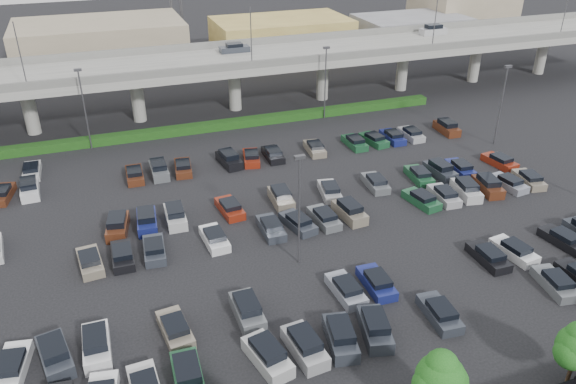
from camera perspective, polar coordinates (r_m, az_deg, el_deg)
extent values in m
plane|color=black|center=(56.09, -1.81, -2.67)|extent=(280.00, 280.00, 0.00)
cube|color=gray|center=(82.12, -9.02, 12.67)|extent=(150.00, 13.00, 1.10)
cube|color=slate|center=(75.92, -8.10, 12.29)|extent=(150.00, 0.50, 1.00)
cube|color=slate|center=(87.82, -9.93, 14.32)|extent=(150.00, 0.50, 1.00)
cylinder|color=gray|center=(82.37, -24.77, 7.61)|extent=(1.80, 1.80, 6.70)
cube|color=slate|center=(81.46, -25.22, 9.68)|extent=(2.60, 9.75, 0.50)
cylinder|color=gray|center=(82.13, -15.04, 9.21)|extent=(1.80, 1.80, 6.70)
cube|color=slate|center=(81.21, -15.31, 11.31)|extent=(2.60, 9.75, 0.50)
cylinder|color=gray|center=(84.24, -5.44, 10.52)|extent=(1.80, 1.80, 6.70)
cube|color=slate|center=(83.35, -5.54, 12.58)|extent=(2.60, 9.75, 0.50)
cylinder|color=gray|center=(88.55, 3.52, 11.47)|extent=(1.80, 1.80, 6.70)
cube|color=slate|center=(87.70, 3.58, 13.44)|extent=(2.60, 9.75, 0.50)
cylinder|color=gray|center=(94.74, 11.52, 12.09)|extent=(1.80, 1.80, 6.70)
cube|color=slate|center=(93.95, 11.71, 13.93)|extent=(2.60, 9.75, 0.50)
cylinder|color=gray|center=(102.49, 18.46, 12.44)|extent=(1.80, 1.80, 6.70)
cube|color=slate|center=(101.75, 18.73, 14.13)|extent=(2.60, 9.75, 0.50)
cylinder|color=gray|center=(111.46, 24.36, 12.59)|extent=(1.80, 1.80, 6.70)
cube|color=slate|center=(110.79, 24.69, 14.15)|extent=(2.60, 9.75, 0.50)
cube|color=#2F343D|center=(85.96, -5.46, 14.25)|extent=(4.40, 1.82, 0.82)
cube|color=black|center=(85.82, -5.48, 14.65)|extent=(2.30, 1.60, 0.50)
cube|color=#A5A5AA|center=(99.70, 14.52, 15.52)|extent=(4.40, 1.82, 1.05)
cube|color=black|center=(99.53, 14.58, 15.98)|extent=(2.60, 1.60, 0.65)
cylinder|color=#48484C|center=(74.15, -25.52, 12.31)|extent=(0.14, 0.14, 8.00)
cylinder|color=#48484C|center=(76.59, -3.77, 15.35)|extent=(0.14, 0.14, 8.00)
cylinder|color=#48484C|center=(88.32, 14.69, 16.26)|extent=(0.14, 0.14, 8.00)
cylinder|color=#48484C|center=(103.48, 26.32, 16.02)|extent=(0.14, 0.14, 8.00)
cube|color=#173810|center=(77.68, -7.59, 6.65)|extent=(66.00, 1.60, 1.10)
sphere|color=#165316|center=(36.04, 15.23, -17.84)|extent=(3.07, 3.07, 3.07)
sphere|color=#165316|center=(36.81, 16.00, -17.98)|extent=(2.41, 2.41, 2.41)
sphere|color=#165316|center=(35.51, 15.36, -16.71)|extent=(2.08, 2.08, 2.08)
cylinder|color=#332316|center=(42.97, 26.72, -15.99)|extent=(0.26, 0.26, 1.80)
sphere|color=#165316|center=(41.38, 26.82, -14.40)|extent=(2.19, 2.19, 2.19)
cube|color=#1D522F|center=(39.45, -10.12, -18.09)|extent=(1.97, 4.46, 1.05)
cube|color=black|center=(38.87, -10.23, -17.26)|extent=(1.69, 2.65, 0.65)
cube|color=silver|center=(40.22, -2.10, -16.43)|extent=(2.74, 4.69, 1.05)
cube|color=black|center=(39.65, -2.12, -15.59)|extent=(2.13, 2.89, 0.65)
cube|color=#A5A5AA|center=(40.87, 1.71, -15.52)|extent=(2.25, 4.56, 1.05)
cube|color=black|center=(40.31, 1.73, -14.68)|extent=(1.85, 2.75, 0.65)
cube|color=#2F343D|center=(41.70, 5.35, -14.58)|extent=(2.62, 4.67, 1.05)
cube|color=black|center=(41.15, 5.41, -13.74)|extent=(2.07, 2.86, 0.65)
cube|color=#2F343D|center=(42.69, 8.81, -13.63)|extent=(2.80, 4.70, 1.05)
cube|color=black|center=(42.16, 8.89, -12.80)|extent=(2.16, 2.90, 0.65)
cube|color=#2F343D|center=(45.19, 15.12, -11.86)|extent=(2.16, 4.53, 0.82)
cube|color=black|center=(44.67, 15.36, -11.39)|extent=(1.78, 2.42, 0.50)
cube|color=#5B5E63|center=(51.46, 25.47, -8.42)|extent=(2.47, 4.63, 0.82)
cube|color=black|center=(51.01, 25.76, -7.96)|extent=(1.94, 2.52, 0.50)
cube|color=white|center=(43.83, -26.21, -15.73)|extent=(2.55, 4.65, 0.82)
cube|color=black|center=(43.28, -26.41, -15.29)|extent=(1.97, 2.54, 0.50)
cube|color=#2F343D|center=(43.32, -22.56, -15.18)|extent=(2.68, 4.68, 1.05)
cube|color=black|center=(42.79, -22.77, -14.37)|extent=(2.10, 2.87, 0.65)
cube|color=white|center=(43.06, -18.84, -14.67)|extent=(1.85, 4.41, 1.05)
cube|color=black|center=(42.53, -19.01, -13.85)|extent=(1.62, 2.61, 0.65)
cube|color=gray|center=(43.15, -11.38, -13.58)|extent=(2.31, 4.58, 0.82)
cube|color=black|center=(42.59, -11.42, -13.11)|extent=(1.85, 2.47, 0.50)
cube|color=#5B5E63|center=(43.78, -4.15, -12.07)|extent=(1.87, 4.42, 1.05)
cube|color=black|center=(43.25, -4.19, -11.24)|extent=(1.63, 2.62, 0.65)
cube|color=gray|center=(46.13, 5.90, -9.91)|extent=(1.99, 4.47, 0.82)
cube|color=black|center=(45.61, 6.04, -9.43)|extent=(1.69, 2.36, 0.50)
cube|color=navy|center=(47.19, 8.96, -9.14)|extent=(1.99, 4.47, 0.82)
cube|color=black|center=(46.68, 9.13, -8.67)|extent=(1.69, 2.36, 0.50)
cube|color=black|center=(52.66, 19.66, -6.26)|extent=(1.88, 4.43, 0.82)
cube|color=black|center=(52.20, 19.91, -5.80)|extent=(1.64, 2.32, 0.50)
cube|color=white|center=(54.29, 21.96, -5.61)|extent=(2.40, 4.61, 0.82)
cube|color=black|center=(53.84, 22.21, -5.16)|extent=(1.90, 2.49, 0.50)
cube|color=black|center=(57.80, 26.13, -4.40)|extent=(2.38, 4.60, 0.82)
cube|color=black|center=(57.38, 26.39, -3.96)|extent=(1.89, 2.49, 0.50)
cube|color=gray|center=(51.91, -19.45, -6.76)|extent=(2.26, 4.56, 0.82)
cube|color=black|center=(51.40, -19.55, -6.30)|extent=(1.83, 2.45, 0.50)
cube|color=black|center=(51.84, -16.43, -6.28)|extent=(1.90, 4.43, 0.82)
cube|color=black|center=(51.33, -16.50, -5.82)|extent=(1.64, 2.33, 0.50)
cube|color=#2F343D|center=(51.92, -13.42, -5.79)|extent=(2.13, 4.52, 0.82)
cube|color=black|center=(51.41, -13.46, -5.32)|extent=(1.76, 2.41, 0.50)
cube|color=white|center=(52.50, -7.48, -4.76)|extent=(2.12, 4.51, 0.82)
cube|color=black|center=(52.00, -7.47, -4.29)|extent=(1.75, 2.40, 0.50)
cube|color=#2F343D|center=(53.65, -1.74, -3.72)|extent=(1.86, 4.42, 0.82)
cube|color=black|center=(53.16, -1.69, -3.25)|extent=(1.63, 2.32, 0.50)
cube|color=#2F343D|center=(54.42, 1.01, -3.20)|extent=(2.72, 4.69, 0.82)
cube|color=black|center=(53.94, 1.09, -2.74)|extent=(2.06, 2.59, 0.50)
cube|color=#5B5E63|center=(55.32, 3.68, -2.70)|extent=(2.12, 4.51, 0.82)
cube|color=black|center=(54.85, 3.78, -2.23)|extent=(1.75, 2.40, 0.50)
cube|color=gray|center=(56.28, 6.26, -2.10)|extent=(2.21, 4.55, 1.05)
cube|color=black|center=(55.88, 6.31, -1.38)|extent=(1.83, 2.73, 0.65)
cube|color=#1D522F|center=(60.05, 13.39, -0.81)|extent=(2.50, 4.64, 0.82)
cube|color=black|center=(59.62, 13.55, -0.37)|extent=(1.95, 2.53, 0.50)
cube|color=#A5A5AA|center=(61.49, 15.56, -0.38)|extent=(2.12, 4.52, 0.82)
cube|color=black|center=(61.06, 15.74, 0.05)|extent=(1.76, 2.41, 0.50)
cube|color=silver|center=(62.96, 17.64, 0.12)|extent=(2.56, 4.65, 1.05)
cube|color=black|center=(62.59, 17.75, 0.78)|extent=(2.03, 2.84, 0.65)
cube|color=#562917|center=(64.56, 19.61, 0.50)|extent=(2.53, 4.64, 1.05)
cube|color=black|center=(64.21, 19.73, 1.15)|extent=(2.02, 2.83, 0.65)
cube|color=gray|center=(66.29, 21.47, 0.78)|extent=(2.34, 4.59, 0.82)
cube|color=black|center=(65.89, 21.67, 1.19)|extent=(1.87, 2.48, 0.50)
cube|color=gray|center=(68.04, 23.25, 1.13)|extent=(2.48, 4.63, 0.82)
cube|color=black|center=(67.65, 23.45, 1.53)|extent=(1.94, 2.52, 0.50)
cube|color=#562917|center=(56.04, -16.90, -3.42)|extent=(2.59, 4.66, 1.05)
cube|color=black|center=(55.63, -17.02, -2.70)|extent=(2.05, 2.85, 0.65)
cube|color=navy|center=(56.11, -14.12, -2.97)|extent=(2.19, 4.54, 1.05)
cube|color=black|center=(55.70, -14.22, -2.25)|extent=(1.82, 2.73, 0.65)
cube|color=silver|center=(56.31, -11.36, -2.51)|extent=(1.97, 4.46, 1.05)
cube|color=black|center=(55.90, -11.44, -1.79)|extent=(1.69, 2.65, 0.65)
cube|color=maroon|center=(57.17, -5.93, -1.70)|extent=(2.27, 4.56, 0.82)
cube|color=black|center=(56.70, -5.91, -1.24)|extent=(1.83, 2.45, 0.50)
cube|color=gray|center=(58.43, -0.71, -0.70)|extent=(2.02, 4.48, 1.05)
cube|color=black|center=(58.04, -0.72, 0.01)|extent=(1.72, 2.67, 0.65)
cube|color=#A5A5AA|center=(60.28, 4.23, 0.06)|extent=(2.59, 4.66, 0.82)
cube|color=black|center=(59.82, 4.33, 0.50)|extent=(1.99, 2.55, 0.50)
cube|color=#5B5E63|center=(62.50, 8.86, 0.86)|extent=(2.19, 4.54, 0.82)
cube|color=black|center=(62.06, 8.99, 1.29)|extent=(1.79, 2.43, 0.50)
cube|color=#1D522F|center=(65.11, 13.15, 1.60)|extent=(2.26, 4.56, 0.82)
cube|color=black|center=(64.69, 13.30, 2.02)|extent=(1.83, 2.45, 0.50)
cube|color=#2F343D|center=(66.50, 15.17, 2.03)|extent=(2.04, 4.49, 1.05)
cube|color=black|center=(66.16, 15.26, 2.66)|extent=(1.73, 2.68, 0.65)
cube|color=navy|center=(68.07, 17.09, 2.26)|extent=(2.19, 4.54, 0.82)
cube|color=black|center=(67.67, 17.26, 2.67)|extent=(1.79, 2.43, 0.50)
cube|color=maroon|center=(71.33, 20.68, 2.87)|extent=(2.37, 4.60, 0.82)
cube|color=black|center=(70.95, 20.86, 3.26)|extent=(1.88, 2.49, 0.50)
cube|color=#562917|center=(66.72, -27.03, -0.26)|extent=(2.57, 4.65, 0.82)
cube|color=black|center=(66.28, -27.16, 0.14)|extent=(1.99, 2.55, 0.50)
cube|color=white|center=(66.28, -24.74, 0.20)|extent=(2.05, 4.49, 1.05)
cube|color=black|center=(65.93, -24.88, 0.83)|extent=(1.74, 2.68, 0.65)
cube|color=#562917|center=(65.88, -15.30, 1.64)|extent=(1.94, 4.45, 0.82)
cube|color=black|center=(65.43, -15.35, 2.06)|extent=(1.67, 2.34, 0.50)
cube|color=#5B5E63|center=(66.01, -12.96, 2.11)|extent=(1.82, 4.40, 1.05)
cube|color=black|center=(65.66, -13.04, 2.75)|extent=(1.60, 2.60, 0.65)
cube|color=#562917|center=(66.34, -10.61, 2.39)|extent=(2.32, 4.58, 0.82)
cube|color=black|center=(65.90, -10.63, 2.81)|extent=(1.86, 2.47, 0.50)
cube|color=black|center=(67.21, -6.01, 3.19)|extent=(2.43, 4.61, 1.05)
cube|color=black|center=(66.86, -6.04, 3.83)|extent=(1.95, 2.80, 0.65)
cube|color=maroon|center=(67.87, -3.75, 3.44)|extent=(2.72, 4.69, 0.82)
cube|color=black|center=(67.44, -3.72, 3.86)|extent=(2.06, 2.59, 0.50)
cube|color=black|center=(68.60, -1.55, 3.77)|extent=(1.90, 4.43, 0.82)
cube|color=black|center=(68.16, -1.50, 4.19)|extent=(1.65, 2.33, 0.50)
cube|color=gray|center=(70.34, 2.72, 4.40)|extent=(2.20, 4.54, 0.82)
cube|color=black|center=(69.92, 2.79, 4.81)|extent=(1.80, 2.43, 0.50)
cube|color=#1D522F|center=(72.47, 6.77, 4.96)|extent=(1.87, 4.42, 0.82)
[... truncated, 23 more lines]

